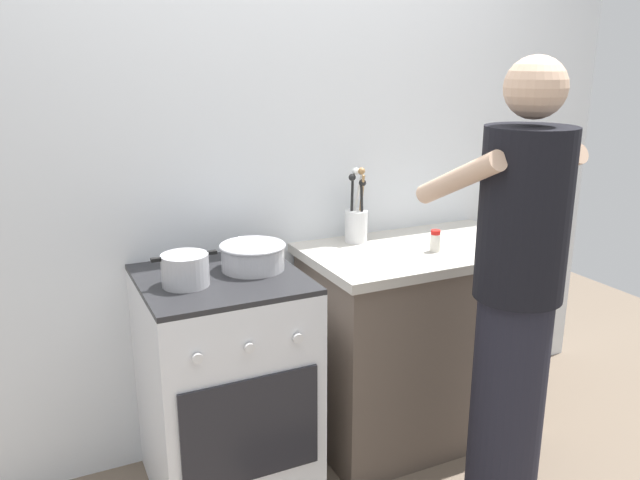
% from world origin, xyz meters
% --- Properties ---
extents(ground, '(6.00, 6.00, 0.00)m').
position_xyz_m(ground, '(0.00, 0.00, 0.00)').
color(ground, '#6B5B4C').
extents(back_wall, '(3.20, 0.10, 2.50)m').
position_xyz_m(back_wall, '(0.20, 0.50, 1.25)').
color(back_wall, silver).
rests_on(back_wall, ground).
extents(countertop, '(1.00, 0.60, 0.90)m').
position_xyz_m(countertop, '(0.55, 0.15, 0.45)').
color(countertop, brown).
rests_on(countertop, ground).
extents(stove_range, '(0.60, 0.62, 0.90)m').
position_xyz_m(stove_range, '(-0.35, 0.15, 0.45)').
color(stove_range, silver).
rests_on(stove_range, ground).
extents(pot, '(0.24, 0.17, 0.12)m').
position_xyz_m(pot, '(-0.49, 0.11, 0.96)').
color(pot, '#B2B2B7').
rests_on(pot, stove_range).
extents(mixing_bowl, '(0.26, 0.26, 0.10)m').
position_xyz_m(mixing_bowl, '(-0.21, 0.18, 0.96)').
color(mixing_bowl, '#B7B7BC').
rests_on(mixing_bowl, stove_range).
extents(utensil_crock, '(0.10, 0.10, 0.33)m').
position_xyz_m(utensil_crock, '(0.34, 0.34, 1.00)').
color(utensil_crock, silver).
rests_on(utensil_crock, countertop).
extents(spice_bottle, '(0.04, 0.04, 0.09)m').
position_xyz_m(spice_bottle, '(0.56, 0.07, 0.95)').
color(spice_bottle, silver).
rests_on(spice_bottle, countertop).
extents(person, '(0.41, 0.50, 1.70)m').
position_xyz_m(person, '(0.51, -0.49, 0.86)').
color(person, black).
rests_on(person, ground).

